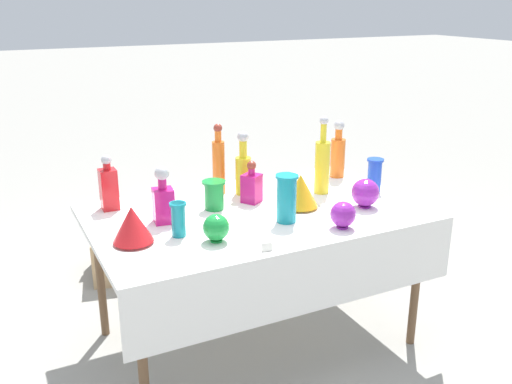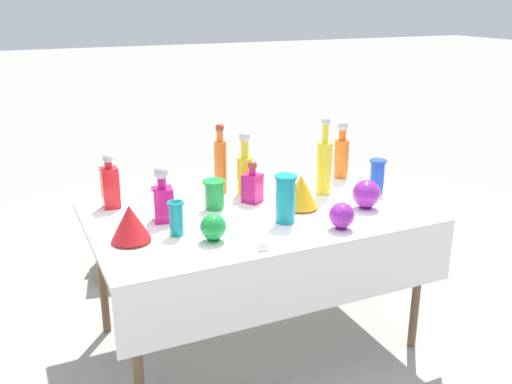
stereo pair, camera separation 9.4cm
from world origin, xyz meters
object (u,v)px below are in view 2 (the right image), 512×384
object	(u,v)px
tall_bottle_3	(245,169)
slender_vase_3	(377,175)
fluted_vase_0	(301,191)
slender_vase_0	(214,193)
square_decanter_0	(110,185)
tall_bottle_1	(342,154)
round_bowl_2	(366,194)
round_bowl_0	(342,215)
cardboard_box_behind_left	(212,249)
fluted_vase_1	(130,223)
slender_vase_1	(286,197)
cardboard_box_behind_right	(126,250)
slender_vase_2	(176,217)
square_decanter_1	(163,198)
round_bowl_1	(213,227)
square_decanter_2	(252,186)
tall_bottle_0	(324,164)
tall_bottle_2	(220,163)

from	to	relation	value
tall_bottle_3	slender_vase_3	size ratio (longest dim) A/B	1.89
fluted_vase_0	slender_vase_0	bearing A→B (deg)	155.57
square_decanter_0	fluted_vase_0	world-z (taller)	square_decanter_0
square_decanter_0	slender_vase_3	xyz separation A→B (m)	(1.40, -0.37, -0.02)
tall_bottle_1	round_bowl_2	bearing A→B (deg)	-108.73
tall_bottle_3	round_bowl_0	distance (m)	0.70
cardboard_box_behind_left	fluted_vase_1	bearing A→B (deg)	-126.53
slender_vase_1	cardboard_box_behind_right	xyz separation A→B (m)	(-0.53, 1.33, -0.73)
cardboard_box_behind_left	cardboard_box_behind_right	world-z (taller)	cardboard_box_behind_left
fluted_vase_1	slender_vase_2	bearing A→B (deg)	-2.54
slender_vase_3	cardboard_box_behind_left	xyz separation A→B (m)	(-0.66, 0.89, -0.69)
slender_vase_1	fluted_vase_0	distance (m)	0.21
square_decanter_1	cardboard_box_behind_right	xyz separation A→B (m)	(0.00, 1.08, -0.73)
round_bowl_2	fluted_vase_0	bearing A→B (deg)	155.68
round_bowl_1	cardboard_box_behind_right	size ratio (longest dim) A/B	0.26
slender_vase_0	slender_vase_3	xyz separation A→B (m)	(0.92, -0.13, 0.02)
cardboard_box_behind_left	cardboard_box_behind_right	size ratio (longest dim) A/B	1.02
square_decanter_2	slender_vase_1	size ratio (longest dim) A/B	0.96
square_decanter_0	slender_vase_0	size ratio (longest dim) A/B	1.91
tall_bottle_0	fluted_vase_1	bearing A→B (deg)	-168.99
slender_vase_3	round_bowl_2	size ratio (longest dim) A/B	1.23
tall_bottle_0	cardboard_box_behind_left	distance (m)	1.16
slender_vase_2	cardboard_box_behind_left	xyz separation A→B (m)	(0.53, 1.01, -0.68)
fluted_vase_1	round_bowl_0	distance (m)	0.97
slender_vase_3	round_bowl_2	world-z (taller)	slender_vase_3
square_decanter_0	cardboard_box_behind_right	distance (m)	1.08
slender_vase_1	round_bowl_2	world-z (taller)	slender_vase_1
tall_bottle_1	square_decanter_2	size ratio (longest dim) A/B	1.53
square_decanter_0	fluted_vase_1	distance (m)	0.49
square_decanter_0	round_bowl_1	xyz separation A→B (m)	(0.33, -0.63, -0.06)
square_decanter_2	fluted_vase_1	size ratio (longest dim) A/B	1.26
tall_bottle_3	fluted_vase_0	xyz separation A→B (m)	(0.17, -0.34, -0.05)
slender_vase_3	cardboard_box_behind_left	bearing A→B (deg)	126.74
square_decanter_1	cardboard_box_behind_right	world-z (taller)	square_decanter_1
square_decanter_2	round_bowl_1	xyz separation A→B (m)	(-0.37, -0.40, -0.02)
tall_bottle_1	tall_bottle_3	xyz separation A→B (m)	(-0.65, -0.04, -0.00)
square_decanter_0	slender_vase_1	size ratio (longest dim) A/B	1.22
tall_bottle_2	square_decanter_0	xyz separation A→B (m)	(-0.60, 0.02, -0.05)
tall_bottle_1	fluted_vase_0	size ratio (longest dim) A/B	1.89
slender_vase_0	slender_vase_1	distance (m)	0.40
square_decanter_1	slender_vase_3	world-z (taller)	square_decanter_1
tall_bottle_0	square_decanter_1	world-z (taller)	tall_bottle_0
round_bowl_2	tall_bottle_0	bearing A→B (deg)	104.30
square_decanter_0	round_bowl_1	size ratio (longest dim) A/B	2.26
square_decanter_2	slender_vase_3	bearing A→B (deg)	-11.56
fluted_vase_0	round_bowl_1	xyz separation A→B (m)	(-0.56, -0.20, -0.03)
slender_vase_3	round_bowl_2	bearing A→B (deg)	-137.08
slender_vase_2	round_bowl_2	bearing A→B (deg)	-4.00
slender_vase_0	slender_vase_2	distance (m)	0.38
tall_bottle_1	slender_vase_3	xyz separation A→B (m)	(0.03, -0.32, -0.05)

